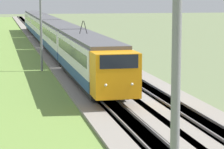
% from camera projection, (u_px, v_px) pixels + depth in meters
% --- Properties ---
extents(ballast_main, '(240.00, 4.40, 0.30)m').
position_uv_depth(ballast_main, '(68.00, 64.00, 55.06)').
color(ballast_main, gray).
rests_on(ballast_main, ground).
extents(ballast_adjacent, '(240.00, 4.40, 0.30)m').
position_uv_depth(ballast_adjacent, '(104.00, 63.00, 55.88)').
color(ballast_adjacent, gray).
rests_on(ballast_adjacent, ground).
extents(track_main, '(240.00, 1.57, 0.45)m').
position_uv_depth(track_main, '(68.00, 64.00, 55.06)').
color(track_main, '#4C4238').
rests_on(track_main, ground).
extents(track_adjacent, '(240.00, 1.57, 0.45)m').
position_uv_depth(track_adjacent, '(104.00, 63.00, 55.87)').
color(track_adjacent, '#4C4238').
rests_on(track_adjacent, ground).
extents(grass_verge, '(240.00, 9.89, 0.12)m').
position_uv_depth(grass_verge, '(9.00, 66.00, 53.82)').
color(grass_verge, olive).
rests_on(grass_verge, ground).
extents(passenger_train, '(79.37, 2.97, 5.11)m').
position_uv_depth(passenger_train, '(52.00, 32.00, 70.26)').
color(passenger_train, orange).
rests_on(passenger_train, ground).
extents(catenary_mast_near, '(0.22, 2.56, 8.38)m').
position_uv_depth(catenary_mast_near, '(178.00, 121.00, 12.40)').
color(catenary_mast_near, slate).
rests_on(catenary_mast_near, ground).
extents(catenary_mast_mid, '(0.22, 2.56, 8.52)m').
position_uv_depth(catenary_mast_mid, '(42.00, 26.00, 49.50)').
color(catenary_mast_mid, slate).
rests_on(catenary_mast_mid, ground).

